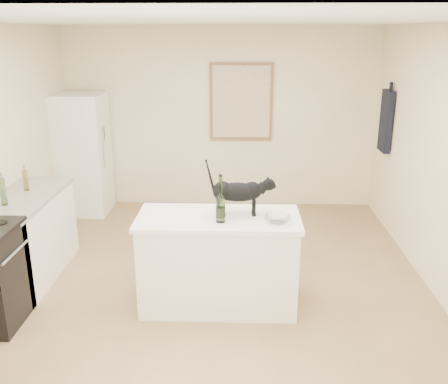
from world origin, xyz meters
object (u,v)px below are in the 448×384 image
(black_cat, at_px, (238,194))
(wine_bottle, at_px, (220,201))
(fridge, at_px, (82,154))
(glass_bowl, at_px, (277,219))

(black_cat, relative_size, wine_bottle, 1.45)
(fridge, relative_size, wine_bottle, 4.41)
(black_cat, height_order, glass_bowl, black_cat)
(fridge, distance_m, glass_bowl, 3.72)
(black_cat, relative_size, glass_bowl, 2.42)
(fridge, bearing_deg, wine_bottle, -52.29)
(wine_bottle, xyz_separation_m, glass_bowl, (0.50, 0.01, -0.16))
(black_cat, distance_m, wine_bottle, 0.24)
(black_cat, xyz_separation_m, glass_bowl, (0.35, -0.18, -0.17))
(fridge, xyz_separation_m, glass_bowl, (2.58, -2.68, 0.08))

